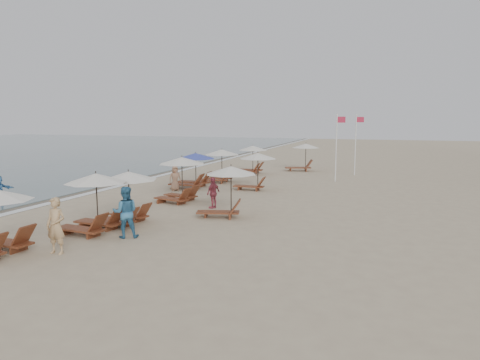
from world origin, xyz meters
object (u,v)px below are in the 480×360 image
(lounger_station_1, at_px, (92,203))
(inland_station_0, at_px, (226,185))
(inland_station_1, at_px, (254,166))
(flag_pole_near, at_px, (337,144))
(lounger_station_3, at_px, (179,178))
(beachgoer_far_a, at_px, (213,193))
(lounger_station_2, at_px, (125,194))
(lounger_station_5, at_px, (219,164))
(beachgoer_mid_a, at_px, (125,212))
(lounger_station_6, at_px, (250,160))
(beachgoer_near, at_px, (56,226))
(inland_station_2, at_px, (302,155))
(beachgoer_far_b, at_px, (175,178))
(lounger_station_4, at_px, (192,170))

(lounger_station_1, relative_size, inland_station_0, 1.00)
(inland_station_1, height_order, flag_pole_near, flag_pole_near)
(lounger_station_3, height_order, beachgoer_far_a, lounger_station_3)
(lounger_station_1, distance_m, inland_station_1, 11.88)
(lounger_station_2, relative_size, lounger_station_5, 0.98)
(inland_station_1, xyz_separation_m, flag_pole_near, (4.20, 5.16, 1.09))
(beachgoer_mid_a, bearing_deg, lounger_station_6, -114.74)
(beachgoer_far_a, bearing_deg, beachgoer_near, 2.72)
(beachgoer_far_a, xyz_separation_m, flag_pole_near, (4.48, 10.98, 1.78))
(inland_station_2, xyz_separation_m, flag_pole_near, (3.36, -5.39, 1.22))
(lounger_station_3, xyz_separation_m, flag_pole_near, (6.74, 10.10, 1.28))
(lounger_station_3, height_order, beachgoer_mid_a, lounger_station_3)
(lounger_station_6, bearing_deg, lounger_station_1, -90.70)
(inland_station_1, bearing_deg, beachgoer_mid_a, -96.18)
(beachgoer_far_a, distance_m, beachgoer_far_b, 5.77)
(lounger_station_5, bearing_deg, lounger_station_6, 83.70)
(lounger_station_1, relative_size, lounger_station_6, 1.01)
(lounger_station_1, distance_m, lounger_station_3, 6.60)
(lounger_station_1, height_order, beachgoer_mid_a, lounger_station_1)
(lounger_station_3, distance_m, inland_station_1, 5.56)
(inland_station_2, distance_m, flag_pole_near, 6.47)
(inland_station_0, relative_size, beachgoer_near, 1.44)
(beachgoer_far_b, bearing_deg, lounger_station_3, -100.44)
(beachgoer_mid_a, distance_m, flag_pole_near, 17.81)
(inland_station_0, xyz_separation_m, beachgoer_far_a, (-1.26, 1.60, -0.68))
(inland_station_2, distance_m, beachgoer_near, 24.82)
(inland_station_0, relative_size, inland_station_1, 1.02)
(beachgoer_mid_a, height_order, beachgoer_far_b, beachgoer_mid_a)
(inland_station_1, bearing_deg, beachgoer_far_a, -92.72)
(lounger_station_6, xyz_separation_m, beachgoer_mid_a, (1.32, -18.99, -0.15))
(lounger_station_4, bearing_deg, lounger_station_1, -84.37)
(lounger_station_5, relative_size, flag_pole_near, 0.55)
(inland_station_0, height_order, inland_station_1, same)
(lounger_station_4, bearing_deg, inland_station_0, -55.18)
(beachgoer_far_a, bearing_deg, flag_pole_near, 174.08)
(lounger_station_1, xyz_separation_m, inland_station_2, (3.66, 22.09, 0.18))
(lounger_station_1, distance_m, beachgoer_far_b, 9.91)
(beachgoer_far_a, bearing_deg, inland_station_1, -166.45)
(inland_station_0, distance_m, beachgoer_near, 7.43)
(lounger_station_6, bearing_deg, inland_station_0, -76.33)
(inland_station_0, xyz_separation_m, inland_station_2, (-0.14, 17.97, -0.12))
(inland_station_1, bearing_deg, flag_pole_near, 50.84)
(inland_station_0, height_order, beachgoer_near, inland_station_0)
(lounger_station_2, relative_size, lounger_station_4, 0.90)
(beachgoer_mid_a, bearing_deg, lounger_station_1, -35.12)
(lounger_station_1, height_order, lounger_station_5, lounger_station_1)
(lounger_station_4, height_order, inland_station_1, inland_station_1)
(lounger_station_4, relative_size, inland_station_0, 1.05)
(beachgoer_mid_a, bearing_deg, lounger_station_3, -108.13)
(beachgoer_near, bearing_deg, lounger_station_1, 99.84)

